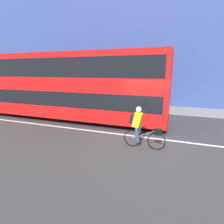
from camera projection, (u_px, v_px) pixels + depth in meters
name	position (u px, v px, depth m)	size (l,w,h in m)	color
ground_plane	(147.00, 139.00, 7.59)	(80.00, 80.00, 0.00)	#38383A
road_center_line	(147.00, 138.00, 7.71)	(50.00, 0.14, 0.01)	silver
sidewalk_curb	(159.00, 109.00, 13.24)	(60.00, 2.45, 0.11)	gray
building_facade	(165.00, 44.00, 13.38)	(60.00, 0.30, 9.81)	#33478C
bus	(69.00, 84.00, 10.36)	(11.44, 2.61, 3.84)	black
cyclist_on_bike	(140.00, 126.00, 6.57)	(1.58, 0.32, 1.60)	black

